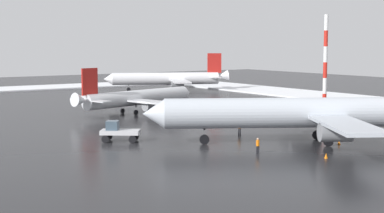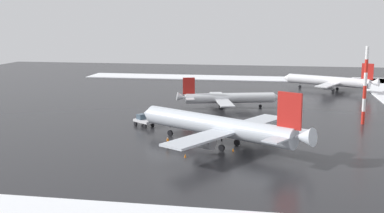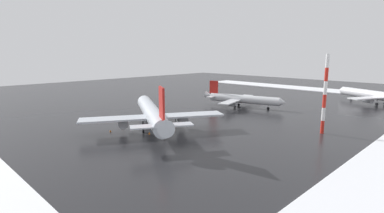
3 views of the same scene
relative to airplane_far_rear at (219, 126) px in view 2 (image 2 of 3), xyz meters
The scene contains 11 objects.
ground_plane 31.47m from the airplane_far_rear, ahead, with size 240.00×240.00×0.00m, color #232326.
snow_bank_right 98.14m from the airplane_far_rear, ahead, with size 14.00×116.00×0.30m, color white.
airplane_far_rear is the anchor object (origin of this frame).
airplane_parked_portside 76.89m from the airplane_far_rear, 19.89° to the right, with size 24.45×28.77×9.10m.
airplane_foreground_jet 36.88m from the airplane_far_rear, ahead, with size 21.89×26.07×7.86m.
pushback_tug 22.13m from the airplane_far_rear, 53.04° to the left, with size 4.52×5.00×2.50m.
ground_crew_by_nose_gear 9.78m from the airplane_far_rear, 14.82° to the left, with size 0.36×0.36×1.71m.
ground_crew_near_tug 9.45m from the airplane_far_rear, 102.90° to the left, with size 0.36×0.36×1.71m.
antenna_mast 36.79m from the airplane_far_rear, 50.31° to the right, with size 0.70×0.70×16.60m.
traffic_cone_near_nose 5.22m from the airplane_far_rear, 137.23° to the right, with size 0.36×0.36×0.55m, color orange.
traffic_cone_mid_line 9.66m from the airplane_far_rear, 149.32° to the left, with size 0.36×0.36×0.55m, color orange.
Camera 2 is at (-112.84, -13.57, 22.20)m, focal length 45.00 mm.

